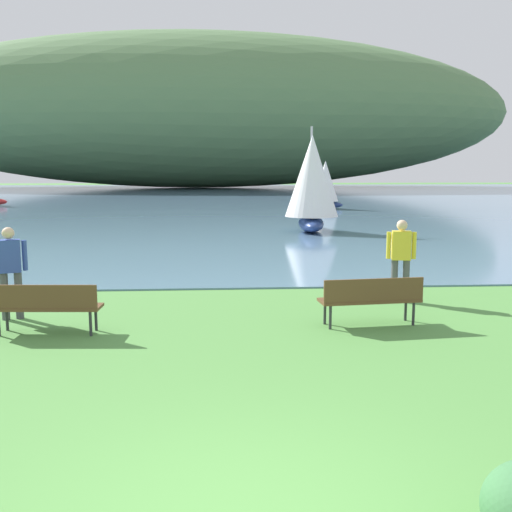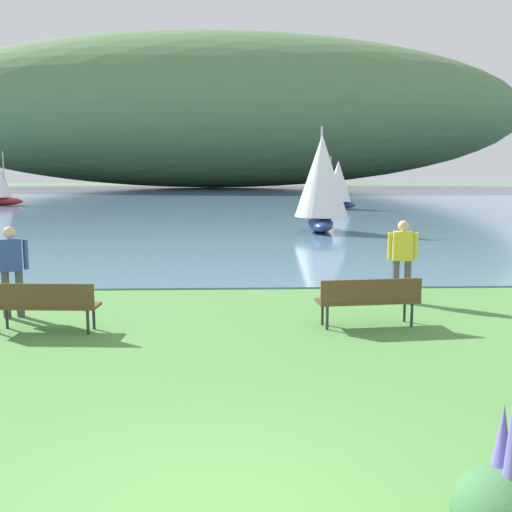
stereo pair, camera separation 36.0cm
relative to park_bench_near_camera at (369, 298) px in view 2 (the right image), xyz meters
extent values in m
cube|color=#5B7F9E|center=(-2.53, 43.31, -0.50)|extent=(180.00, 80.00, 0.04)
ellipsoid|color=#567A4C|center=(-5.41, 70.87, 9.53)|extent=(83.56, 28.00, 20.02)
cube|color=brown|center=(-0.01, 0.08, -0.07)|extent=(1.84, 0.66, 0.05)
cube|color=brown|center=(0.01, -0.13, 0.15)|extent=(1.79, 0.23, 0.40)
cylinder|color=#2D2D33|center=(-0.79, 0.17, -0.30)|extent=(0.05, 0.05, 0.45)
cylinder|color=#2D2D33|center=(0.74, 0.33, -0.30)|extent=(0.05, 0.05, 0.45)
cylinder|color=#2D2D33|center=(-0.75, -0.17, -0.30)|extent=(0.05, 0.05, 0.45)
cylinder|color=#2D2D33|center=(0.77, -0.01, -0.30)|extent=(0.05, 0.05, 0.45)
cube|color=brown|center=(-5.56, -0.11, -0.07)|extent=(1.83, 0.59, 0.05)
cube|color=brown|center=(-5.58, -0.32, 0.15)|extent=(1.80, 0.16, 0.40)
cylinder|color=#2D2D33|center=(-6.32, 0.11, -0.30)|extent=(0.05, 0.05, 0.45)
cylinder|color=#2D2D33|center=(-4.79, 0.01, -0.30)|extent=(0.05, 0.05, 0.45)
cylinder|color=#2D2D33|center=(-4.81, -0.33, -0.30)|extent=(0.05, 0.05, 0.45)
cylinder|color=#4C4C51|center=(0.99, 1.92, -0.08)|extent=(0.14, 0.14, 0.88)
cylinder|color=#4C4C51|center=(1.23, 1.88, -0.08)|extent=(0.14, 0.14, 0.88)
cube|color=yellow|center=(1.11, 1.90, 0.66)|extent=(0.41, 0.28, 0.60)
sphere|color=beige|center=(1.11, 1.90, 1.08)|extent=(0.22, 0.22, 0.22)
cylinder|color=yellow|center=(0.85, 1.94, 0.66)|extent=(0.09, 0.09, 0.56)
cylinder|color=yellow|center=(1.37, 1.86, 0.66)|extent=(0.09, 0.09, 0.56)
cylinder|color=#4C4C51|center=(-6.60, 0.86, -0.08)|extent=(0.14, 0.14, 0.88)
cylinder|color=#4C4C51|center=(-6.37, 0.93, -0.08)|extent=(0.14, 0.14, 0.88)
cube|color=#334CA5|center=(-6.48, 0.89, 0.66)|extent=(0.43, 0.32, 0.60)
sphere|color=beige|center=(-6.48, 0.89, 1.08)|extent=(0.22, 0.22, 0.22)
cylinder|color=#334CA5|center=(-6.24, 0.97, 0.66)|extent=(0.09, 0.09, 0.56)
cylinder|color=#386B3D|center=(-0.43, -6.33, 0.09)|extent=(0.02, 0.02, 0.12)
cylinder|color=#386B3D|center=(-0.43, -6.18, 0.09)|extent=(0.02, 0.02, 0.12)
cone|color=#6B5BB7|center=(-0.43, -6.18, 0.39)|extent=(0.14, 0.14, 0.47)
cylinder|color=#386B3D|center=(-0.42, -6.34, 0.09)|extent=(0.02, 0.02, 0.12)
ellipsoid|color=navy|center=(1.34, 15.38, -0.15)|extent=(1.45, 3.89, 0.67)
cylinder|color=#B2B2B2|center=(1.37, 15.67, 2.09)|extent=(0.10, 0.10, 3.80)
cone|color=white|center=(1.30, 15.02, 1.90)|extent=(2.47, 2.47, 3.42)
ellipsoid|color=navy|center=(4.11, 28.93, -0.22)|extent=(2.99, 1.01, 0.51)
cylinder|color=#B2B2B2|center=(3.88, 28.94, 1.50)|extent=(0.07, 0.07, 2.94)
cone|color=white|center=(4.39, 28.91, 1.36)|extent=(1.85, 1.85, 2.65)
ellipsoid|color=#B22323|center=(-19.27, 33.71, -0.19)|extent=(3.40, 1.60, 0.57)
cylinder|color=#B2B2B2|center=(-19.02, 33.66, 1.73)|extent=(0.08, 0.08, 3.28)
camera|label=1|loc=(-2.68, -10.08, 2.27)|focal=41.72mm
camera|label=2|loc=(-2.32, -10.10, 2.27)|focal=41.72mm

